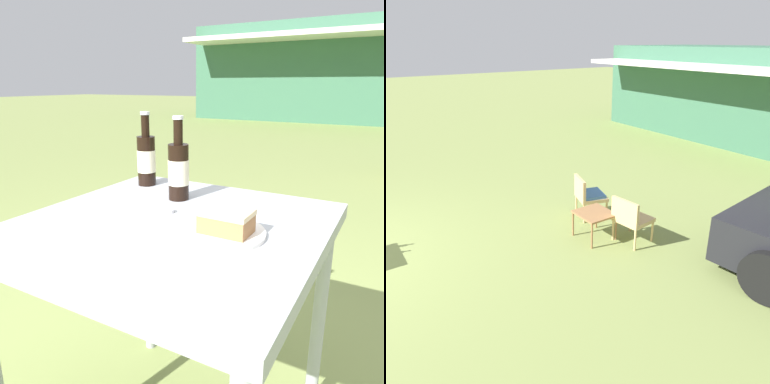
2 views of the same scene
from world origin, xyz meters
The scene contains 4 objects.
cabin_building centered at (-0.81, 11.97, 1.38)m, with size 9.41×5.04×2.74m.
wicker_chair_cushioned centered at (0.81, 4.27, 0.43)m, with size 0.62×0.59×0.75m.
wicker_chair_plain centered at (1.91, 4.25, 0.43)m, with size 0.55×0.52×0.75m.
garden_side_table centered at (1.48, 3.89, 0.39)m, with size 0.55×0.52×0.44m.
Camera 2 is at (5.63, 0.66, 2.93)m, focal length 35.00 mm.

